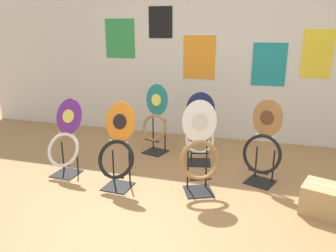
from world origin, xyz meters
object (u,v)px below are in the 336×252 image
object	(u,v)px
toilet_seat_display_white_plain	(200,153)
storage_box	(329,201)
toilet_seat_display_orange_sun	(118,149)
toilet_seat_display_teal_sax	(155,121)
toilet_seat_display_woodgrain	(263,145)
toilet_seat_display_navy_moon	(200,131)
toilet_seat_display_purple_note	(65,141)

from	to	relation	value
toilet_seat_display_white_plain	storage_box	distance (m)	1.25
toilet_seat_display_orange_sun	toilet_seat_display_teal_sax	xyz separation A→B (m)	(0.06, 1.07, 0.02)
toilet_seat_display_teal_sax	toilet_seat_display_woodgrain	size ratio (longest dim) A/B	1.01
toilet_seat_display_navy_moon	toilet_seat_display_woodgrain	world-z (taller)	toilet_seat_display_woodgrain
toilet_seat_display_woodgrain	toilet_seat_display_purple_note	world-z (taller)	toilet_seat_display_woodgrain
toilet_seat_display_white_plain	toilet_seat_display_orange_sun	world-z (taller)	toilet_seat_display_white_plain
toilet_seat_display_teal_sax	toilet_seat_display_purple_note	distance (m)	1.20
toilet_seat_display_woodgrain	storage_box	xyz separation A→B (m)	(0.60, -0.50, -0.30)
toilet_seat_display_teal_sax	toilet_seat_display_purple_note	xyz separation A→B (m)	(-0.77, -0.93, -0.05)
toilet_seat_display_woodgrain	toilet_seat_display_white_plain	bearing A→B (deg)	-146.09
toilet_seat_display_purple_note	toilet_seat_display_orange_sun	bearing A→B (deg)	-11.15
toilet_seat_display_white_plain	toilet_seat_display_orange_sun	xyz separation A→B (m)	(-0.84, -0.10, -0.01)
toilet_seat_display_purple_note	storage_box	bearing A→B (deg)	-2.67
toilet_seat_display_woodgrain	toilet_seat_display_teal_sax	bearing A→B (deg)	158.27
toilet_seat_display_purple_note	storage_box	size ratio (longest dim) A/B	1.61
toilet_seat_display_orange_sun	toilet_seat_display_purple_note	world-z (taller)	toilet_seat_display_orange_sun
toilet_seat_display_white_plain	storage_box	size ratio (longest dim) A/B	1.80
toilet_seat_display_white_plain	toilet_seat_display_woodgrain	xyz separation A→B (m)	(0.61, 0.41, 0.01)
toilet_seat_display_teal_sax	toilet_seat_display_woodgrain	distance (m)	1.50
toilet_seat_display_orange_sun	toilet_seat_display_purple_note	distance (m)	0.73
toilet_seat_display_orange_sun	toilet_seat_display_white_plain	bearing A→B (deg)	6.97
toilet_seat_display_teal_sax	toilet_seat_display_purple_note	world-z (taller)	toilet_seat_display_teal_sax
toilet_seat_display_white_plain	toilet_seat_display_woodgrain	bearing A→B (deg)	33.91
toilet_seat_display_woodgrain	toilet_seat_display_purple_note	size ratio (longest dim) A/B	1.08
toilet_seat_display_orange_sun	toilet_seat_display_teal_sax	distance (m)	1.07
toilet_seat_display_white_plain	toilet_seat_display_orange_sun	bearing A→B (deg)	-173.03
toilet_seat_display_white_plain	toilet_seat_display_teal_sax	size ratio (longest dim) A/B	1.03
toilet_seat_display_teal_sax	toilet_seat_display_woodgrain	bearing A→B (deg)	-21.73
toilet_seat_display_woodgrain	toilet_seat_display_purple_note	bearing A→B (deg)	-170.25
storage_box	toilet_seat_display_orange_sun	bearing A→B (deg)	-179.67
toilet_seat_display_navy_moon	toilet_seat_display_purple_note	xyz separation A→B (m)	(-1.41, -0.72, -0.02)
toilet_seat_display_woodgrain	toilet_seat_display_navy_moon	bearing A→B (deg)	155.06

